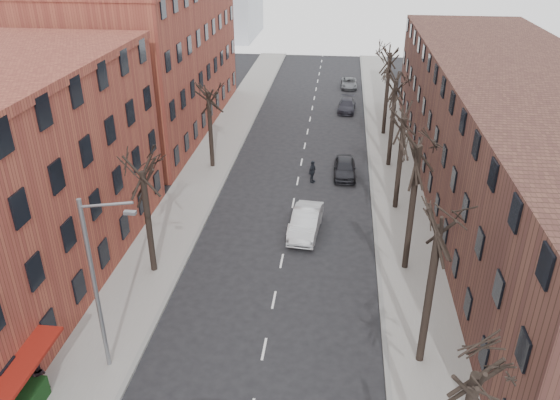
% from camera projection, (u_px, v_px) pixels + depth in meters
% --- Properties ---
extents(sidewalk_left, '(4.00, 90.00, 0.15)m').
position_uv_depth(sidewalk_left, '(211.00, 162.00, 48.36)').
color(sidewalk_left, gray).
rests_on(sidewalk_left, ground).
extents(sidewalk_right, '(4.00, 90.00, 0.15)m').
position_uv_depth(sidewalk_right, '(394.00, 170.00, 46.75)').
color(sidewalk_right, gray).
rests_on(sidewalk_right, ground).
extents(building_left_far, '(12.00, 28.00, 14.00)m').
position_uv_depth(building_left_far, '(148.00, 58.00, 53.99)').
color(building_left_far, brown).
rests_on(building_left_far, ground).
extents(building_right, '(12.00, 50.00, 10.00)m').
position_uv_depth(building_right, '(517.00, 140.00, 39.28)').
color(building_right, '#4E2E24').
rests_on(building_right, ground).
extents(tree_right_b, '(5.20, 5.20, 10.80)m').
position_uv_depth(tree_right_b, '(419.00, 361.00, 26.46)').
color(tree_right_b, black).
rests_on(tree_right_b, ground).
extents(tree_right_c, '(5.20, 5.20, 11.60)m').
position_uv_depth(tree_right_c, '(404.00, 269.00, 33.54)').
color(tree_right_c, black).
rests_on(tree_right_c, ground).
extents(tree_right_d, '(5.20, 5.20, 10.00)m').
position_uv_depth(tree_right_d, '(395.00, 208.00, 40.62)').
color(tree_right_d, black).
rests_on(tree_right_d, ground).
extents(tree_right_e, '(5.20, 5.20, 10.80)m').
position_uv_depth(tree_right_e, '(388.00, 166.00, 47.71)').
color(tree_right_e, black).
rests_on(tree_right_e, ground).
extents(tree_right_f, '(5.20, 5.20, 11.60)m').
position_uv_depth(tree_right_f, '(383.00, 135.00, 54.79)').
color(tree_right_f, black).
rests_on(tree_right_f, ground).
extents(tree_left_a, '(5.20, 5.20, 9.50)m').
position_uv_depth(tree_left_a, '(155.00, 271.00, 33.30)').
color(tree_left_a, black).
rests_on(tree_left_a, ground).
extents(tree_left_b, '(5.20, 5.20, 9.50)m').
position_uv_depth(tree_left_b, '(213.00, 167.00, 47.46)').
color(tree_left_b, black).
rests_on(tree_left_b, ground).
extents(streetlight, '(2.45, 0.22, 9.03)m').
position_uv_depth(streetlight, '(98.00, 280.00, 23.88)').
color(streetlight, slate).
rests_on(streetlight, ground).
extents(silver_sedan, '(2.23, 5.28, 1.70)m').
position_uv_depth(silver_sedan, '(306.00, 222.00, 37.03)').
color(silver_sedan, '#B1B5B9').
rests_on(silver_sedan, ground).
extents(parked_car_near, '(1.88, 4.49, 1.52)m').
position_uv_depth(parked_car_near, '(345.00, 168.00, 45.45)').
color(parked_car_near, black).
rests_on(parked_car_near, ground).
extents(parked_car_mid, '(2.14, 4.65, 1.32)m').
position_uv_depth(parked_car_mid, '(347.00, 105.00, 61.31)').
color(parked_car_mid, '#22212A').
rests_on(parked_car_mid, ground).
extents(parked_car_far, '(2.06, 4.30, 1.18)m').
position_uv_depth(parked_car_far, '(349.00, 83.00, 70.02)').
color(parked_car_far, '#595C61').
rests_on(parked_car_far, ground).
extents(pedestrian_b, '(0.93, 0.82, 1.58)m').
position_uv_depth(pedestrian_b, '(39.00, 377.00, 24.30)').
color(pedestrian_b, black).
rests_on(pedestrian_b, sidewalk_left).
extents(pedestrian_crossing, '(0.86, 1.19, 1.88)m').
position_uv_depth(pedestrian_crossing, '(312.00, 172.00, 44.30)').
color(pedestrian_crossing, black).
rests_on(pedestrian_crossing, ground).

